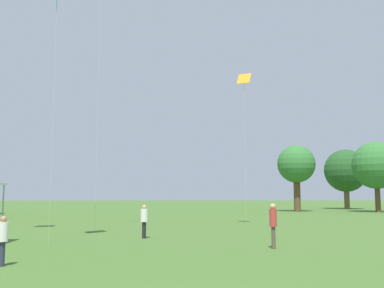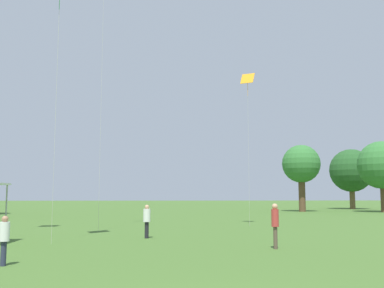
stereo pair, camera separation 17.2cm
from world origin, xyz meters
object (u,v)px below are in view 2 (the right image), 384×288
(person_standing_1, at_px, (147,218))
(distant_tree_1, at_px, (301,165))
(distant_tree_2, at_px, (382,165))
(distant_tree_3, at_px, (351,171))
(person_standing_3, at_px, (275,221))
(person_standing_2, at_px, (4,236))
(kite_4, at_px, (248,83))

(person_standing_1, distance_m, distant_tree_1, 38.66)
(distant_tree_2, distance_m, distant_tree_3, 11.86)
(person_standing_1, bearing_deg, distant_tree_1, -86.70)
(person_standing_3, xyz_separation_m, distant_tree_3, (23.09, 47.65, 4.59))
(distant_tree_3, bearing_deg, person_standing_2, -122.28)
(kite_4, relative_size, distant_tree_2, 1.24)
(person_standing_2, distance_m, distant_tree_2, 50.84)
(distant_tree_1, bearing_deg, person_standing_2, -117.63)
(kite_4, distance_m, distant_tree_3, 41.17)
(person_standing_2, height_order, distant_tree_1, distant_tree_1)
(person_standing_2, relative_size, distant_tree_1, 0.18)
(person_standing_1, relative_size, person_standing_2, 1.09)
(distant_tree_1, bearing_deg, distant_tree_2, -15.99)
(person_standing_2, relative_size, distant_tree_3, 0.17)
(person_standing_2, height_order, distant_tree_2, distant_tree_2)
(person_standing_1, bearing_deg, distant_tree_2, -99.89)
(kite_4, bearing_deg, person_standing_3, -22.45)
(person_standing_1, xyz_separation_m, kite_4, (6.72, 8.25, 9.12))
(person_standing_1, height_order, distant_tree_2, distant_tree_2)
(kite_4, relative_size, distant_tree_3, 1.21)
(distant_tree_3, bearing_deg, distant_tree_2, -95.04)
(kite_4, height_order, distant_tree_1, kite_4)
(distant_tree_2, bearing_deg, person_standing_3, -121.60)
(person_standing_1, height_order, person_standing_2, person_standing_1)
(person_standing_1, bearing_deg, person_standing_2, 96.45)
(person_standing_1, bearing_deg, distant_tree_3, -92.04)
(person_standing_2, bearing_deg, distant_tree_2, 17.65)
(distant_tree_2, xyz_separation_m, distant_tree_3, (1.04, 11.81, -0.07))
(distant_tree_2, relative_size, distant_tree_3, 0.98)
(person_standing_1, xyz_separation_m, person_standing_2, (-4.00, -8.55, -0.07))
(person_standing_1, relative_size, distant_tree_2, 0.19)
(person_standing_3, bearing_deg, distant_tree_2, -97.88)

